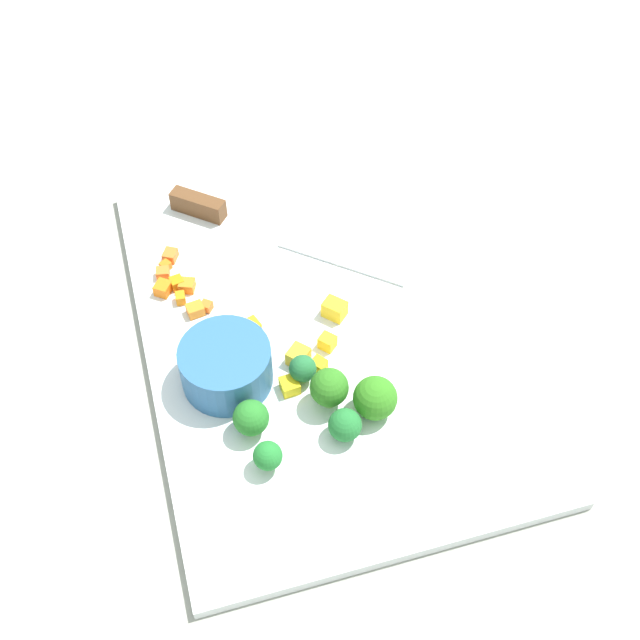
# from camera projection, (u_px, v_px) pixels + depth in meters

# --- Properties ---
(ground_plane) EXTENTS (4.00, 4.00, 0.00)m
(ground_plane) POSITION_uv_depth(u_px,v_px,m) (320.00, 333.00, 0.84)
(ground_plane) COLOR gray
(cutting_board) EXTENTS (0.51, 0.35, 0.01)m
(cutting_board) POSITION_uv_depth(u_px,v_px,m) (320.00, 330.00, 0.83)
(cutting_board) COLOR white
(cutting_board) RESTS_ON ground_plane
(prep_bowl) EXTENTS (0.09, 0.09, 0.05)m
(prep_bowl) POSITION_uv_depth(u_px,v_px,m) (226.00, 366.00, 0.77)
(prep_bowl) COLOR #2C5F92
(prep_bowl) RESTS_ON cutting_board
(chef_knife) EXTENTS (0.20, 0.23, 0.02)m
(chef_knife) POSITION_uv_depth(u_px,v_px,m) (238.00, 219.00, 0.91)
(chef_knife) COLOR silver
(chef_knife) RESTS_ON cutting_board
(carrot_dice_0) EXTENTS (0.01, 0.01, 0.01)m
(carrot_dice_0) POSITION_uv_depth(u_px,v_px,m) (181.00, 298.00, 0.84)
(carrot_dice_0) COLOR orange
(carrot_dice_0) RESTS_ON cutting_board
(carrot_dice_1) EXTENTS (0.02, 0.02, 0.01)m
(carrot_dice_1) POSITION_uv_depth(u_px,v_px,m) (187.00, 286.00, 0.85)
(carrot_dice_1) COLOR orange
(carrot_dice_1) RESTS_ON cutting_board
(carrot_dice_2) EXTENTS (0.02, 0.02, 0.01)m
(carrot_dice_2) POSITION_uv_depth(u_px,v_px,m) (170.00, 255.00, 0.88)
(carrot_dice_2) COLOR orange
(carrot_dice_2) RESTS_ON cutting_board
(carrot_dice_3) EXTENTS (0.01, 0.01, 0.01)m
(carrot_dice_3) POSITION_uv_depth(u_px,v_px,m) (166.00, 266.00, 0.87)
(carrot_dice_3) COLOR orange
(carrot_dice_3) RESTS_ON cutting_board
(carrot_dice_4) EXTENTS (0.01, 0.02, 0.01)m
(carrot_dice_4) POSITION_uv_depth(u_px,v_px,m) (206.00, 306.00, 0.84)
(carrot_dice_4) COLOR orange
(carrot_dice_4) RESTS_ON cutting_board
(carrot_dice_5) EXTENTS (0.02, 0.02, 0.01)m
(carrot_dice_5) POSITION_uv_depth(u_px,v_px,m) (177.00, 283.00, 0.86)
(carrot_dice_5) COLOR orange
(carrot_dice_5) RESTS_ON cutting_board
(carrot_dice_6) EXTENTS (0.01, 0.02, 0.01)m
(carrot_dice_6) POSITION_uv_depth(u_px,v_px,m) (163.00, 273.00, 0.87)
(carrot_dice_6) COLOR orange
(carrot_dice_6) RESTS_ON cutting_board
(carrot_dice_7) EXTENTS (0.02, 0.02, 0.01)m
(carrot_dice_7) POSITION_uv_depth(u_px,v_px,m) (163.00, 288.00, 0.85)
(carrot_dice_7) COLOR orange
(carrot_dice_7) RESTS_ON cutting_board
(carrot_dice_8) EXTENTS (0.02, 0.02, 0.01)m
(carrot_dice_8) POSITION_uv_depth(u_px,v_px,m) (195.00, 310.00, 0.83)
(carrot_dice_8) COLOR orange
(carrot_dice_8) RESTS_ON cutting_board
(pepper_dice_0) EXTENTS (0.02, 0.02, 0.01)m
(pepper_dice_0) POSITION_uv_depth(u_px,v_px,m) (252.00, 326.00, 0.82)
(pepper_dice_0) COLOR yellow
(pepper_dice_0) RESTS_ON cutting_board
(pepper_dice_1) EXTENTS (0.03, 0.03, 0.02)m
(pepper_dice_1) POSITION_uv_depth(u_px,v_px,m) (335.00, 309.00, 0.83)
(pepper_dice_1) COLOR yellow
(pepper_dice_1) RESTS_ON cutting_board
(pepper_dice_2) EXTENTS (0.02, 0.02, 0.01)m
(pepper_dice_2) POSITION_uv_depth(u_px,v_px,m) (319.00, 365.00, 0.79)
(pepper_dice_2) COLOR yellow
(pepper_dice_2) RESTS_ON cutting_board
(pepper_dice_3) EXTENTS (0.02, 0.02, 0.01)m
(pepper_dice_3) POSITION_uv_depth(u_px,v_px,m) (327.00, 342.00, 0.81)
(pepper_dice_3) COLOR yellow
(pepper_dice_3) RESTS_ON cutting_board
(pepper_dice_4) EXTENTS (0.02, 0.02, 0.01)m
(pepper_dice_4) POSITION_uv_depth(u_px,v_px,m) (290.00, 386.00, 0.78)
(pepper_dice_4) COLOR yellow
(pepper_dice_4) RESTS_ON cutting_board
(pepper_dice_5) EXTENTS (0.03, 0.03, 0.02)m
(pepper_dice_5) POSITION_uv_depth(u_px,v_px,m) (298.00, 356.00, 0.79)
(pepper_dice_5) COLOR yellow
(pepper_dice_5) RESTS_ON cutting_board
(broccoli_floret_0) EXTENTS (0.04, 0.04, 0.04)m
(broccoli_floret_0) POSITION_uv_depth(u_px,v_px,m) (329.00, 388.00, 0.75)
(broccoli_floret_0) COLOR #8FC063
(broccoli_floret_0) RESTS_ON cutting_board
(broccoli_floret_1) EXTENTS (0.03, 0.03, 0.03)m
(broccoli_floret_1) POSITION_uv_depth(u_px,v_px,m) (303.00, 369.00, 0.77)
(broccoli_floret_1) COLOR #8AB36C
(broccoli_floret_1) RESTS_ON cutting_board
(broccoli_floret_2) EXTENTS (0.03, 0.03, 0.04)m
(broccoli_floret_2) POSITION_uv_depth(u_px,v_px,m) (251.00, 418.00, 0.74)
(broccoli_floret_2) COLOR #98B95E
(broccoli_floret_2) RESTS_ON cutting_board
(broccoli_floret_3) EXTENTS (0.04, 0.04, 0.04)m
(broccoli_floret_3) POSITION_uv_depth(u_px,v_px,m) (375.00, 398.00, 0.75)
(broccoli_floret_3) COLOR #7FBC5C
(broccoli_floret_3) RESTS_ON cutting_board
(broccoli_floret_4) EXTENTS (0.03, 0.03, 0.03)m
(broccoli_floret_4) POSITION_uv_depth(u_px,v_px,m) (268.00, 456.00, 0.71)
(broccoli_floret_4) COLOR #91B468
(broccoli_floret_4) RESTS_ON cutting_board
(broccoli_floret_5) EXTENTS (0.03, 0.03, 0.03)m
(broccoli_floret_5) POSITION_uv_depth(u_px,v_px,m) (345.00, 425.00, 0.74)
(broccoli_floret_5) COLOR #93B96D
(broccoli_floret_5) RESTS_ON cutting_board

